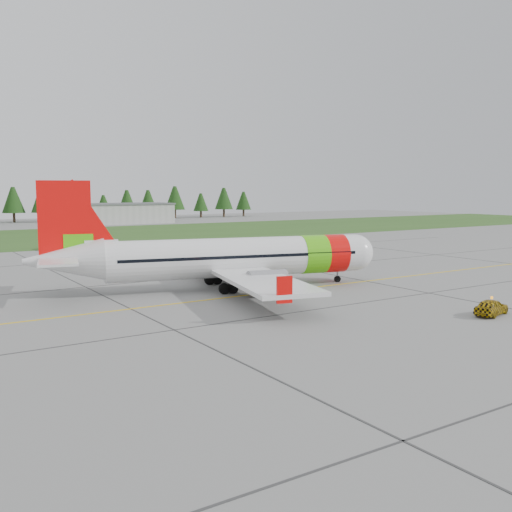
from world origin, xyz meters
TOP-DOWN VIEW (x-y plane):
  - ground at (0.00, 0.00)m, footprint 320.00×320.00m
  - aircraft at (-3.69, 11.88)m, footprint 32.61×30.65m
  - follow_me_car at (6.64, -8.63)m, footprint 1.53×1.69m
  - service_van at (-9.55, 56.87)m, footprint 1.75×1.69m
  - grass_strip at (0.00, 82.00)m, footprint 320.00×50.00m
  - taxi_guideline at (0.00, 8.00)m, footprint 120.00×0.25m
  - hangar_east at (25.00, 118.00)m, footprint 24.00×12.00m
  - treeline at (0.00, 138.00)m, footprint 160.00×8.00m

SIDE VIEW (x-z plane):
  - ground at x=0.00m, z-range 0.00..0.00m
  - taxi_guideline at x=0.00m, z-range 0.00..0.02m
  - grass_strip at x=0.00m, z-range 0.00..0.03m
  - follow_me_car at x=6.64m, z-range 0.00..3.61m
  - service_van at x=-9.55m, z-range 0.00..4.19m
  - hangar_east at x=25.00m, z-range 0.00..5.20m
  - aircraft at x=-3.69m, z-range -2.12..7.91m
  - treeline at x=0.00m, z-range 0.00..10.00m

